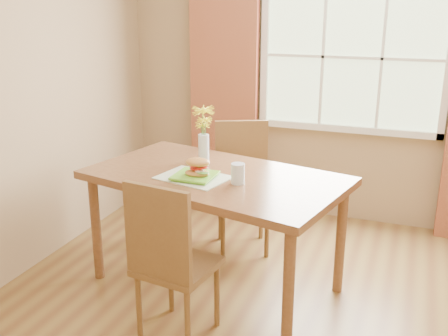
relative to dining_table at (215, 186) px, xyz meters
name	(u,v)px	position (x,y,z in m)	size (l,w,h in m)	color
room	(306,118)	(0.67, -0.33, 0.60)	(4.24, 3.84, 2.74)	brown
window	(352,57)	(0.67, 1.54, 0.75)	(1.62, 0.06, 1.32)	beige
curtain_left	(224,97)	(-0.48, 1.45, 0.35)	(0.65, 0.08, 2.20)	maroon
dining_table	(215,186)	(0.00, 0.00, 0.00)	(1.90, 1.33, 0.84)	brown
chair_near	(169,256)	(-0.01, -0.71, -0.19)	(0.48, 0.48, 1.02)	brown
chair_far	(242,180)	(-0.04, 0.70, -0.18)	(0.57, 0.57, 1.04)	brown
placemat	(193,177)	(-0.11, -0.12, 0.09)	(0.45, 0.33, 0.01)	beige
plate	(195,177)	(-0.09, -0.13, 0.10)	(0.26, 0.26, 0.01)	#6BC030
croissant_sandwich	(198,167)	(-0.07, -0.13, 0.17)	(0.18, 0.13, 0.13)	#E4964D
water_glass	(238,174)	(0.21, -0.12, 0.15)	(0.09, 0.09, 0.13)	silver
flower_vase	(204,128)	(-0.19, 0.26, 0.33)	(0.17, 0.17, 0.41)	silver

